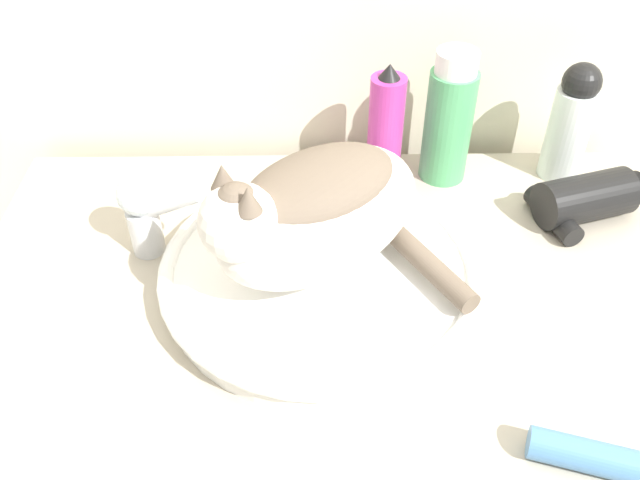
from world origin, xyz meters
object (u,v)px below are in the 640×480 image
(spray_bottle_trigger, at_px, (386,127))
(lotion_bottle_white, at_px, (571,122))
(mouthwash_bottle, at_px, (449,119))
(cream_tube, at_px, (614,462))
(cat, at_px, (315,211))
(faucet, at_px, (146,209))
(hair_dryer, at_px, (583,200))

(spray_bottle_trigger, relative_size, lotion_bottle_white, 1.01)
(mouthwash_bottle, distance_m, cream_tube, 0.53)
(lotion_bottle_white, relative_size, mouthwash_bottle, 0.90)
(cat, xyz_separation_m, cream_tube, (0.29, -0.26, -0.11))
(faucet, bearing_deg, hair_dryer, 24.28)
(faucet, relative_size, lotion_bottle_white, 0.68)
(spray_bottle_trigger, xyz_separation_m, lotion_bottle_white, (0.28, 0.00, 0.01))
(faucet, xyz_separation_m, hair_dryer, (0.61, 0.06, -0.04))
(faucet, height_order, cream_tube, faucet)
(cat, relative_size, lotion_bottle_white, 1.82)
(cat, height_order, cream_tube, cat)
(cat, height_order, hair_dryer, cat)
(mouthwash_bottle, bearing_deg, faucet, -157.69)
(spray_bottle_trigger, relative_size, mouthwash_bottle, 0.92)
(faucet, distance_m, cream_tube, 0.62)
(spray_bottle_trigger, bearing_deg, cat, -113.05)
(cream_tube, bearing_deg, faucet, 146.43)
(cat, bearing_deg, spray_bottle_trigger, -149.75)
(spray_bottle_trigger, relative_size, cream_tube, 1.15)
(spray_bottle_trigger, distance_m, lotion_bottle_white, 0.28)
(cat, bearing_deg, cream_tube, 101.80)
(lotion_bottle_white, relative_size, cream_tube, 1.13)
(cream_tube, bearing_deg, spray_bottle_trigger, 109.82)
(lotion_bottle_white, height_order, cream_tube, lotion_bottle_white)
(spray_bottle_trigger, bearing_deg, lotion_bottle_white, 0.00)
(cat, distance_m, faucet, 0.24)
(faucet, relative_size, hair_dryer, 0.77)
(lotion_bottle_white, height_order, hair_dryer, lotion_bottle_white)
(cat, distance_m, lotion_bottle_white, 0.46)
(faucet, xyz_separation_m, spray_bottle_trigger, (0.33, 0.17, 0.02))
(faucet, height_order, mouthwash_bottle, mouthwash_bottle)
(spray_bottle_trigger, xyz_separation_m, mouthwash_bottle, (0.09, 0.00, 0.01))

